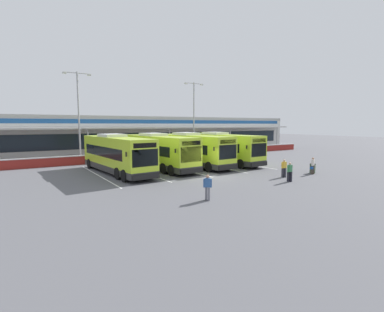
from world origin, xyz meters
TOP-DOWN VIEW (x-y plane):
  - ground_plane at (0.00, 0.00)m, footprint 200.00×200.00m
  - terminal_building at (-0.00, 26.91)m, footprint 70.00×13.00m
  - red_barrier_wall at (0.00, 14.50)m, footprint 60.00×0.40m
  - coach_bus_leftmost at (-6.53, 6.39)m, footprint 3.58×12.29m
  - coach_bus_left_centre at (-1.91, 6.80)m, footprint 3.58×12.29m
  - coach_bus_centre at (2.24, 6.69)m, footprint 3.58×12.29m
  - coach_bus_right_centre at (6.39, 6.65)m, footprint 3.58×12.29m
  - bay_stripe_far_west at (-8.40, 6.00)m, footprint 0.14×13.00m
  - bay_stripe_west at (-4.20, 6.00)m, footprint 0.14×13.00m
  - bay_stripe_mid_west at (0.00, 6.00)m, footprint 0.14×13.00m
  - bay_stripe_centre at (4.20, 6.00)m, footprint 0.14×13.00m
  - bay_stripe_mid_east at (8.40, 6.00)m, footprint 0.14×13.00m
  - pedestrian_with_handbag at (8.97, -4.25)m, footprint 0.65×0.40m
  - pedestrian_in_dark_coat at (-4.99, -6.58)m, footprint 0.49×0.42m
  - pedestrian_child at (5.37, -3.86)m, footprint 0.54×0.34m
  - pedestrian_near_bin at (4.14, -5.47)m, footprint 0.53×0.31m
  - lamp_post_west at (-7.84, 16.40)m, footprint 3.24×0.28m
  - lamp_post_centre at (8.77, 16.20)m, footprint 3.24×0.28m
  - litter_bin at (9.51, -3.88)m, footprint 0.54×0.54m

SIDE VIEW (x-z plane):
  - ground_plane at x=0.00m, z-range 0.00..0.00m
  - bay_stripe_far_west at x=-8.40m, z-range 0.00..0.01m
  - bay_stripe_west at x=-4.20m, z-range 0.00..0.01m
  - bay_stripe_mid_west at x=0.00m, z-range 0.00..0.01m
  - bay_stripe_centre at x=4.20m, z-range 0.00..0.01m
  - bay_stripe_mid_east at x=8.40m, z-range 0.00..0.01m
  - litter_bin at x=9.51m, z-range 0.00..0.93m
  - red_barrier_wall at x=0.00m, z-range 0.01..1.10m
  - pedestrian_with_handbag at x=8.97m, z-range 0.05..1.67m
  - pedestrian_in_dark_coat at x=-4.99m, z-range 0.06..1.68m
  - pedestrian_child at x=5.37m, z-range 0.06..1.68m
  - pedestrian_near_bin at x=4.14m, z-range 0.06..1.68m
  - coach_bus_leftmost at x=-6.53m, z-range -0.10..3.68m
  - coach_bus_left_centre at x=-1.91m, z-range -0.10..3.68m
  - coach_bus_centre at x=2.24m, z-range -0.10..3.68m
  - coach_bus_right_centre at x=6.39m, z-range -0.10..3.68m
  - terminal_building at x=0.00m, z-range 0.01..6.01m
  - lamp_post_west at x=-7.84m, z-range 0.79..11.79m
  - lamp_post_centre at x=8.77m, z-range 0.79..11.79m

